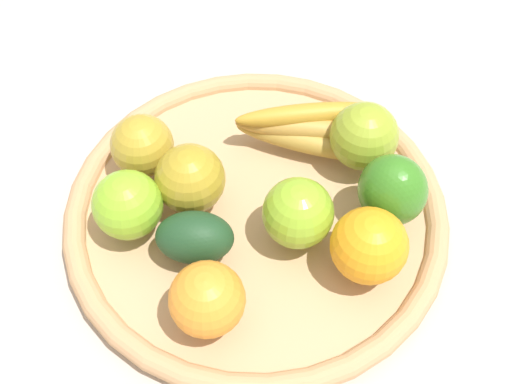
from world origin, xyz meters
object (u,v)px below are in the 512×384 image
object	(u,v)px
avocado	(195,237)
apple_2	(142,146)
apple_4	(128,205)
banana_bunch	(306,128)
apple_3	(298,213)
apple_0	(190,179)
apple_1	(364,136)
orange_1	(207,299)
orange_0	(369,246)
bell_pepper	(392,190)

from	to	relation	value
avocado	apple_2	distance (m)	0.14
avocado	apple_4	world-z (taller)	apple_4
banana_bunch	apple_3	distance (m)	0.13
avocado	apple_0	world-z (taller)	apple_0
apple_0	banana_bunch	world-z (taller)	apple_0
apple_0	apple_1	xyz separation A→B (m)	(-0.05, 0.20, 0.00)
apple_3	apple_1	xyz separation A→B (m)	(-0.10, 0.09, 0.00)
apple_2	apple_1	world-z (taller)	apple_1
apple_1	apple_4	distance (m)	0.28
banana_bunch	apple_2	world-z (taller)	apple_2
apple_0	apple_1	size ratio (longest dim) A/B	0.98
apple_4	orange_1	xyz separation A→B (m)	(0.12, 0.08, -0.00)
apple_0	apple_2	distance (m)	0.08
avocado	banana_bunch	size ratio (longest dim) A/B	0.47
avocado	apple_2	bearing A→B (deg)	-153.96
orange_0	apple_3	size ratio (longest dim) A/B	1.04
bell_pepper	apple_1	size ratio (longest dim) A/B	1.08
avocado	apple_2	size ratio (longest dim) A/B	1.13
apple_0	apple_1	bearing A→B (deg)	104.00
apple_4	orange_1	world-z (taller)	same
apple_3	bell_pepper	bearing A→B (deg)	101.04
avocado	apple_1	xyz separation A→B (m)	(-0.12, 0.20, 0.01)
bell_pepper	orange_1	distance (m)	0.23
avocado	bell_pepper	bearing A→B (deg)	100.08
apple_3	apple_2	bearing A→B (deg)	-121.72
avocado	apple_0	size ratio (longest dim) A/B	1.06
apple_0	bell_pepper	bearing A→B (deg)	81.83
bell_pepper	avocado	size ratio (longest dim) A/B	1.05
bell_pepper	orange_0	size ratio (longest dim) A/B	1.08
bell_pepper	orange_1	size ratio (longest dim) A/B	1.15
apple_0	apple_4	size ratio (longest dim) A/B	1.03
apple_2	apple_0	bearing A→B (deg)	46.17
apple_4	orange_1	size ratio (longest dim) A/B	1.01
banana_bunch	apple_4	xyz separation A→B (m)	(0.11, -0.20, 0.01)
bell_pepper	apple_2	world-z (taller)	bell_pepper
avocado	orange_0	xyz separation A→B (m)	(0.03, 0.18, 0.01)
apple_0	orange_1	world-z (taller)	apple_0
bell_pepper	apple_3	size ratio (longest dim) A/B	1.13
orange_0	apple_1	distance (m)	0.15
apple_1	orange_1	world-z (taller)	apple_1
apple_1	avocado	bearing A→B (deg)	-58.73
avocado	orange_0	world-z (taller)	orange_0
apple_0	avocado	bearing A→B (deg)	3.57
apple_2	orange_0	bearing A→B (deg)	57.72
apple_2	orange_1	world-z (taller)	orange_1
apple_0	apple_4	xyz separation A→B (m)	(0.03, -0.07, -0.00)
orange_0	orange_1	world-z (taller)	orange_0
bell_pepper	apple_3	distance (m)	0.11
apple_2	bell_pepper	bearing A→B (deg)	72.80
apple_4	orange_0	bearing A→B (deg)	75.05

